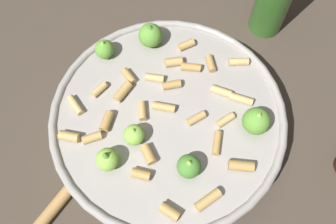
# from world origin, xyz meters

# --- Properties ---
(ground_plane) EXTENTS (2.40, 2.40, 0.00)m
(ground_plane) POSITION_xyz_m (0.00, 0.00, 0.00)
(ground_plane) COLOR #42382D
(cooking_pan) EXTENTS (0.31, 0.31, 0.09)m
(cooking_pan) POSITION_xyz_m (0.00, -0.00, 0.03)
(cooking_pan) COLOR #9E9993
(cooking_pan) RESTS_ON ground
(wooden_spoon) EXTENTS (0.05, 0.24, 0.02)m
(wooden_spoon) POSITION_xyz_m (0.08, 0.17, 0.01)
(wooden_spoon) COLOR #B2844C
(wooden_spoon) RESTS_ON ground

